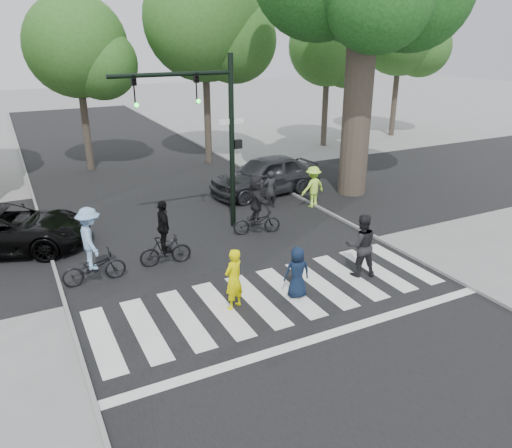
{
  "coord_description": "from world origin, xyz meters",
  "views": [
    {
      "loc": [
        -5.76,
        -9.29,
        6.63
      ],
      "look_at": [
        0.5,
        3.0,
        1.3
      ],
      "focal_mm": 35.0,
      "sensor_mm": 36.0,
      "label": 1
    }
  ],
  "objects": [
    {
      "name": "road_cross",
      "position": [
        0.0,
        8.0,
        0.01
      ],
      "size": [
        70.0,
        10.0,
        0.01
      ],
      "primitive_type": "cube",
      "color": "black",
      "rests_on": "ground"
    },
    {
      "name": "bg_tree_4",
      "position": [
        12.23,
        16.12,
        5.64
      ],
      "size": [
        4.83,
        4.6,
        8.15
      ],
      "color": "brown",
      "rests_on": "ground"
    },
    {
      "name": "cyclist_mid",
      "position": [
        -1.97,
        4.19,
        0.84
      ],
      "size": [
        1.6,
        0.98,
        2.04
      ],
      "color": "black",
      "rests_on": "ground"
    },
    {
      "name": "traffic_signal",
      "position": [
        0.35,
        6.2,
        3.9
      ],
      "size": [
        4.45,
        0.29,
        6.0
      ],
      "color": "black",
      "rests_on": "ground"
    },
    {
      "name": "car_grey",
      "position": [
        4.06,
        9.11,
        0.84
      ],
      "size": [
        5.1,
        2.47,
        1.68
      ],
      "primitive_type": "imported",
      "rotation": [
        0.0,
        0.0,
        -1.47
      ],
      "color": "#2D2E32",
      "rests_on": "ground"
    },
    {
      "name": "curb_right",
      "position": [
        5.05,
        5.0,
        0.05
      ],
      "size": [
        0.1,
        70.0,
        0.1
      ],
      "primitive_type": "cube",
      "color": "gray",
      "rests_on": "ground"
    },
    {
      "name": "bystander_dark",
      "position": [
        3.36,
        7.37,
        0.76
      ],
      "size": [
        0.57,
        0.38,
        1.53
      ],
      "primitive_type": "imported",
      "rotation": [
        0.0,
        0.0,
        3.11
      ],
      "color": "black",
      "rests_on": "ground"
    },
    {
      "name": "ground",
      "position": [
        0.0,
        0.0,
        0.0
      ],
      "size": [
        120.0,
        120.0,
        0.0
      ],
      "primitive_type": "plane",
      "color": "gray",
      "rests_on": "ground"
    },
    {
      "name": "bystander_hivis",
      "position": [
        4.96,
        6.73,
        0.83
      ],
      "size": [
        1.16,
        0.77,
        1.67
      ],
      "primitive_type": "imported",
      "rotation": [
        0.0,
        0.0,
        3.29
      ],
      "color": "#C2FF49",
      "rests_on": "ground"
    },
    {
      "name": "road_stem",
      "position": [
        0.0,
        5.0,
        0.01
      ],
      "size": [
        10.0,
        70.0,
        0.01
      ],
      "primitive_type": "cube",
      "color": "black",
      "rests_on": "ground"
    },
    {
      "name": "cyclist_left",
      "position": [
        -4.1,
        3.98,
        0.97
      ],
      "size": [
        1.78,
        1.16,
        2.23
      ],
      "color": "black",
      "rests_on": "ground"
    },
    {
      "name": "bg_tree_2",
      "position": [
        -1.76,
        16.62,
        5.78
      ],
      "size": [
        5.04,
        4.8,
        8.4
      ],
      "color": "brown",
      "rests_on": "ground"
    },
    {
      "name": "crosswalk",
      "position": [
        0.0,
        0.66,
        0.01
      ],
      "size": [
        10.0,
        3.85,
        0.01
      ],
      "color": "silver",
      "rests_on": "ground"
    },
    {
      "name": "cyclist_right",
      "position": [
        1.63,
        5.17,
        0.94
      ],
      "size": [
        1.76,
        1.63,
        2.12
      ],
      "color": "black",
      "rests_on": "ground"
    },
    {
      "name": "bg_tree_5",
      "position": [
        18.27,
        16.69,
        6.36
      ],
      "size": [
        5.67,
        5.4,
        9.3
      ],
      "color": "brown",
      "rests_on": "ground"
    },
    {
      "name": "curb_left",
      "position": [
        -5.05,
        5.0,
        0.05
      ],
      "size": [
        0.1,
        70.0,
        0.1
      ],
      "primitive_type": "cube",
      "color": "gray",
      "rests_on": "ground"
    },
    {
      "name": "pedestrian_child",
      "position": [
        0.56,
        0.72,
        0.71
      ],
      "size": [
        0.77,
        0.58,
        1.42
      ],
      "primitive_type": "imported",
      "rotation": [
        0.0,
        0.0,
        2.94
      ],
      "color": "black",
      "rests_on": "ground"
    },
    {
      "name": "pedestrian_woman",
      "position": [
        -1.19,
        0.94,
        0.82
      ],
      "size": [
        0.7,
        0.6,
        1.63
      ],
      "primitive_type": "imported",
      "rotation": [
        0.0,
        0.0,
        3.57
      ],
      "color": "#E9E200",
      "rests_on": "ground"
    },
    {
      "name": "bg_tree_3",
      "position": [
        4.31,
        15.27,
        6.94
      ],
      "size": [
        6.3,
        6.0,
        10.2
      ],
      "color": "brown",
      "rests_on": "ground"
    },
    {
      "name": "car_suv",
      "position": [
        -6.26,
        7.56,
        0.74
      ],
      "size": [
        5.81,
        4.05,
        1.47
      ],
      "primitive_type": "imported",
      "rotation": [
        0.0,
        0.0,
        1.24
      ],
      "color": "black",
      "rests_on": "ground"
    },
    {
      "name": "pedestrian_adult",
      "position": [
        2.84,
        0.97,
        0.94
      ],
      "size": [
        1.1,
        0.97,
        1.88
      ],
      "primitive_type": "imported",
      "rotation": [
        0.0,
        0.0,
        2.8
      ],
      "color": "black",
      "rests_on": "ground"
    }
  ]
}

